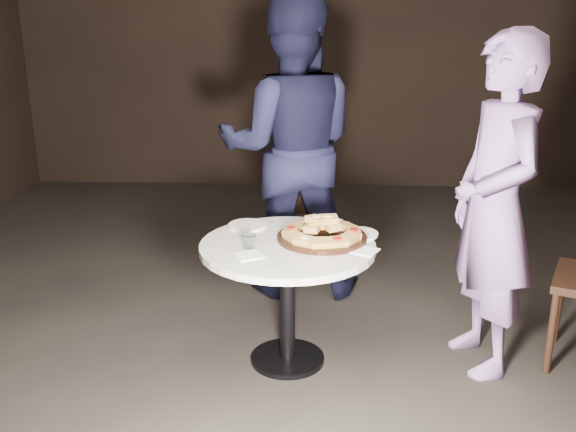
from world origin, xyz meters
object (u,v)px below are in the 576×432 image
Objects in this scene: table at (288,267)px; diner_teal at (494,208)px; diner_navy at (290,148)px; focaccia_pile at (322,230)px; serving_board at (322,238)px; water_glass at (249,242)px; chair_far at (296,200)px.

diner_teal is at bearing 2.28° from table.
diner_teal is (1.05, -0.92, -0.09)m from diner_navy.
focaccia_pile is 0.21× the size of diner_navy.
diner_navy is at bearing 102.99° from serving_board.
serving_board is (0.17, 0.07, 0.13)m from table.
table is at bearing -99.48° from diner_teal.
serving_board is 6.35× the size of water_glass.
serving_board is 0.39m from water_glass.
water_glass is at bearing 79.01° from diner_navy.
water_glass is (-0.36, -0.14, -0.02)m from focaccia_pile.
table is 0.23m from serving_board.
chair_far reaches higher than serving_board.
diner_navy reaches higher than focaccia_pile.
serving_board is at bearing 21.29° from water_glass.
focaccia_pile is 0.53× the size of chair_far.
table is at bearing -156.21° from focaccia_pile.
focaccia_pile is (-0.00, 0.00, 0.04)m from serving_board.
diner_teal is at bearing -2.07° from serving_board.
serving_board is 1.47m from chair_far.
diner_teal is (1.03, -1.47, 0.41)m from chair_far.
table is 2.42× the size of serving_board.
diner_navy is at bearing 81.44° from water_glass.
focaccia_pile is 1.47m from chair_far.
table is 2.74× the size of focaccia_pile.
water_glass is at bearing -159.72° from table.
diner_navy is (-0.20, 0.88, 0.23)m from focaccia_pile.
diner_navy is at bearing -142.92° from diner_teal.
diner_navy is (0.15, 1.03, 0.25)m from water_glass.
water_glass reaches higher than serving_board.
diner_navy reaches higher than table.
table is 0.25m from water_glass.
diner_navy is at bearing 91.90° from table.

